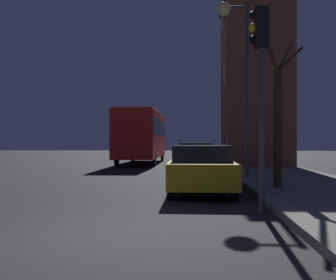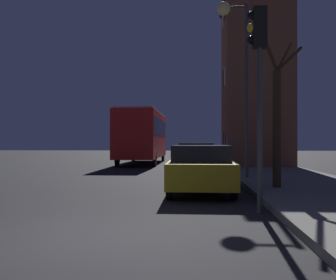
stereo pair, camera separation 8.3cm
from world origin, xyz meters
The scene contains 8 objects.
ground_plane centered at (0.00, 0.00, 0.00)m, with size 120.00×120.00×0.00m, color black.
brick_building centered at (5.73, 17.78, 5.32)m, with size 4.12×4.91×10.28m.
streetlamp centered at (3.46, 8.99, 5.42)m, with size 1.24×0.55×6.96m.
traffic_light centered at (3.30, 2.44, 3.24)m, with size 0.43×0.24×4.53m.
bare_tree centered at (4.45, 5.87, 2.27)m, with size 1.34×0.75×5.01m.
bus centered at (-1.78, 20.78, 2.20)m, with size 2.61×9.73×3.70m.
car_near_lane centered at (2.09, 5.63, 0.76)m, with size 1.90×4.39×1.46m.
car_mid_lane centered at (1.99, 12.82, 0.78)m, with size 1.86×4.08×1.51m.
Camera 2 is at (1.88, -5.90, 1.57)m, focal length 40.00 mm.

